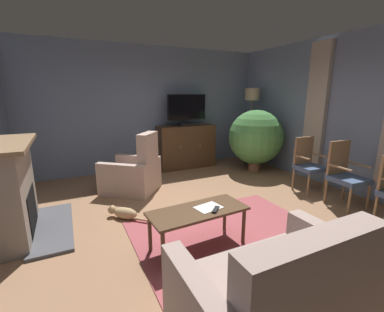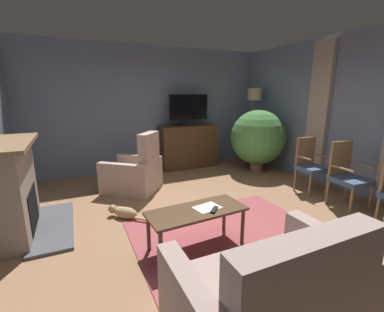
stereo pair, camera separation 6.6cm
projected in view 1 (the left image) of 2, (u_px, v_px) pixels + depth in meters
name	position (u px, v px, depth m)	size (l,w,h in m)	color
ground_plane	(211.00, 218.00, 3.85)	(6.20, 6.47, 0.04)	#936B4C
wall_back	(149.00, 109.00, 6.13)	(6.20, 0.10, 2.84)	slate
wall_right_with_window	(349.00, 114.00, 4.72)	(0.10, 6.47, 2.84)	slate
curtain_panel_far	(317.00, 105.00, 5.17)	(0.10, 0.44, 2.39)	#B2A393
rug_central	(230.00, 235.00, 3.36)	(2.38, 1.84, 0.01)	#9E474C
fireplace	(9.00, 193.00, 3.21)	(0.95, 1.43, 1.22)	#4C4C51
tv_cabinet	(186.00, 147.00, 6.37)	(1.40, 0.50, 1.03)	#352315
television	(187.00, 109.00, 6.11)	(0.96, 0.20, 0.73)	black
coffee_table	(198.00, 214.00, 3.00)	(1.17, 0.55, 0.48)	#4C331E
tv_remote	(216.00, 210.00, 2.97)	(0.17, 0.05, 0.02)	black
folded_newspaper	(208.00, 207.00, 3.04)	(0.30, 0.22, 0.01)	silver
sofa_floral	(277.00, 295.00, 1.91)	(1.43, 0.86, 0.97)	#A3897F
armchair_by_fireplace	(134.00, 174.00, 4.81)	(1.22, 1.20, 1.11)	#BC9E8E
side_chair_mid_row	(345.00, 173.00, 4.17)	(0.51, 0.52, 1.04)	#42567A
side_chair_tucked_against_wall	(308.00, 163.00, 4.81)	(0.48, 0.46, 1.00)	#42567A
potted_plant_tall_palm_by_window	(256.00, 137.00, 5.99)	(1.24, 1.24, 1.42)	#99664C
cat	(124.00, 213.00, 3.79)	(0.49, 0.53, 0.19)	tan
floor_lamp	(252.00, 102.00, 6.44)	(0.35, 0.35, 1.91)	#4C4233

